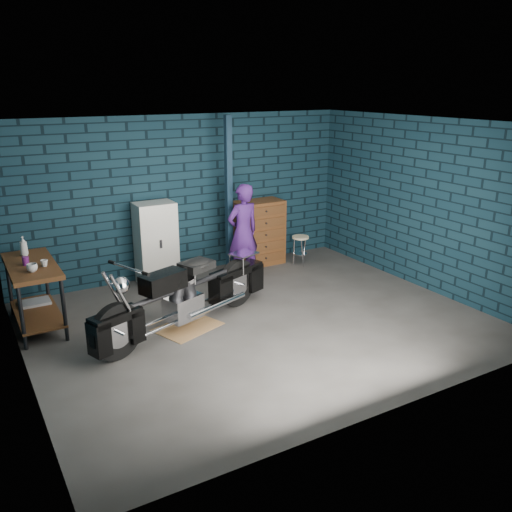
{
  "coord_description": "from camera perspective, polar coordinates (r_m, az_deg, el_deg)",
  "views": [
    {
      "loc": [
        -3.48,
        -5.95,
        3.18
      ],
      "look_at": [
        0.12,
        0.3,
        0.87
      ],
      "focal_mm": 38.0,
      "sensor_mm": 36.0,
      "label": 1
    }
  ],
  "objects": [
    {
      "name": "motorcycle",
      "position": [
        7.29,
        -7.36,
        -3.47
      ],
      "size": [
        2.61,
        1.52,
        1.12
      ],
      "primitive_type": null,
      "rotation": [
        0.0,
        0.0,
        0.35
      ],
      "color": "black",
      "rests_on": "ground"
    },
    {
      "name": "ground",
      "position": [
        7.59,
        0.34,
        -7.0
      ],
      "size": [
        6.0,
        6.0,
        0.0
      ],
      "primitive_type": "plane",
      "color": "#504D4B",
      "rests_on": "ground"
    },
    {
      "name": "room_walls",
      "position": [
        7.49,
        -1.79,
        7.93
      ],
      "size": [
        6.02,
        5.01,
        2.71
      ],
      "color": "#102935",
      "rests_on": "ground"
    },
    {
      "name": "support_post",
      "position": [
        9.06,
        -2.88,
        6.08
      ],
      "size": [
        0.1,
        0.1,
        2.7
      ],
      "primitive_type": "cube",
      "color": "#112637",
      "rests_on": "ground"
    },
    {
      "name": "cup_b",
      "position": [
        7.53,
        -21.39,
        -0.7
      ],
      "size": [
        0.11,
        0.11,
        0.09
      ],
      "primitive_type": "imported",
      "rotation": [
        0.0,
        0.0,
        0.18
      ],
      "color": "beige",
      "rests_on": "workbench"
    },
    {
      "name": "tool_chest",
      "position": [
        9.82,
        0.33,
        2.45
      ],
      "size": [
        0.88,
        0.49,
        1.17
      ],
      "primitive_type": "cube",
      "color": "brown",
      "rests_on": "ground"
    },
    {
      "name": "workbench",
      "position": [
        7.87,
        -22.23,
        -3.89
      ],
      "size": [
        0.6,
        1.4,
        0.91
      ],
      "primitive_type": "cube",
      "color": "#5C311B",
      "rests_on": "ground"
    },
    {
      "name": "drip_mat",
      "position": [
        7.51,
        -7.19,
        -7.42
      ],
      "size": [
        0.99,
        0.87,
        0.01
      ],
      "primitive_type": "cube",
      "rotation": [
        0.0,
        0.0,
        0.35
      ],
      "color": "#986942",
      "rests_on": "ground"
    },
    {
      "name": "person",
      "position": [
        9.01,
        -1.38,
        2.52
      ],
      "size": [
        0.64,
        0.46,
        1.62
      ],
      "primitive_type": "imported",
      "rotation": [
        0.0,
        0.0,
        3.26
      ],
      "color": "#471E70",
      "rests_on": "ground"
    },
    {
      "name": "storage_bin",
      "position": [
        8.29,
        -22.17,
        -5.24
      ],
      "size": [
        0.41,
        0.29,
        0.25
      ],
      "primitive_type": "cube",
      "color": "#9A9CA2",
      "rests_on": "ground"
    },
    {
      "name": "mug_purple",
      "position": [
        7.67,
        -23.09,
        -0.47
      ],
      "size": [
        0.09,
        0.09,
        0.11
      ],
      "primitive_type": "cylinder",
      "rotation": [
        0.0,
        0.0,
        0.1
      ],
      "color": "#681B6E",
      "rests_on": "workbench"
    },
    {
      "name": "locker",
      "position": [
        9.01,
        -10.46,
        1.32
      ],
      "size": [
        0.63,
        0.45,
        1.35
      ],
      "primitive_type": "cube",
      "color": "silver",
      "rests_on": "ground"
    },
    {
      "name": "shop_stool",
      "position": [
        9.86,
        4.68,
        0.55
      ],
      "size": [
        0.37,
        0.37,
        0.55
      ],
      "primitive_type": null,
      "rotation": [
        0.0,
        0.0,
        0.27
      ],
      "color": "beige",
      "rests_on": "ground"
    },
    {
      "name": "bottle",
      "position": [
        8.09,
        -23.27,
        0.98
      ],
      "size": [
        0.14,
        0.14,
        0.27
      ],
      "primitive_type": "imported",
      "rotation": [
        0.0,
        0.0,
        -0.38
      ],
      "color": "#9A9CA2",
      "rests_on": "workbench"
    },
    {
      "name": "cup_a",
      "position": [
        7.37,
        -22.5,
        -1.15
      ],
      "size": [
        0.14,
        0.14,
        0.11
      ],
      "primitive_type": "imported",
      "rotation": [
        0.0,
        0.0,
        0.07
      ],
      "color": "beige",
      "rests_on": "workbench"
    }
  ]
}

